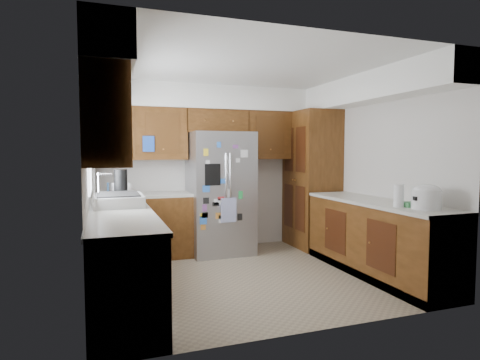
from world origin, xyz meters
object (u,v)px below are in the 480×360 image
Objects in this scene: rice_cooker at (426,196)px; paper_towel at (399,196)px; pantry at (312,179)px; fridge at (220,193)px.

paper_towel is (-0.14, 0.24, -0.01)m from rice_cooker.
fridge is (-1.50, 0.05, -0.17)m from pantry.
fridge is at bearing 177.94° from pantry.
paper_towel is (1.35, -2.21, 0.14)m from fridge.
pantry is at bearing 89.99° from rice_cooker.
rice_cooker is 1.24× the size of paper_towel.
pantry is 1.19× the size of fridge.
rice_cooker is at bearing -58.65° from paper_towel.
pantry is 7.10× the size of rice_cooker.
rice_cooker reaches higher than paper_towel.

